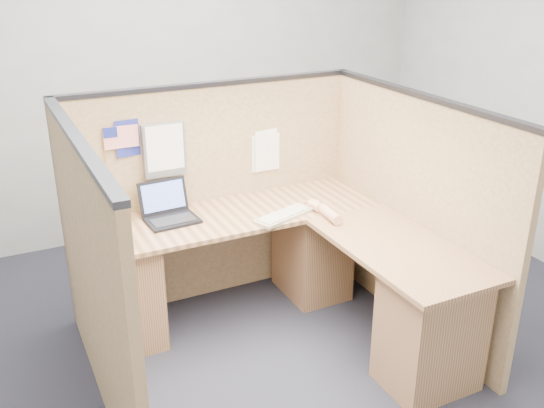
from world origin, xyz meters
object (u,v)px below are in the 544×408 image
l_desk (286,279)px  mouse (313,206)px  laptop (169,210)px  keyboard (284,215)px

l_desk → mouse: 0.53m
laptop → keyboard: laptop is taller
laptop → mouse: (0.90, -0.28, -0.04)m
laptop → mouse: 0.94m
laptop → mouse: size_ratio=3.32×
keyboard → mouse: size_ratio=4.46×
mouse → l_desk: bearing=-145.3°
l_desk → keyboard: keyboard is taller
laptop → keyboard: 0.73m
l_desk → mouse: (0.32, 0.22, 0.36)m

